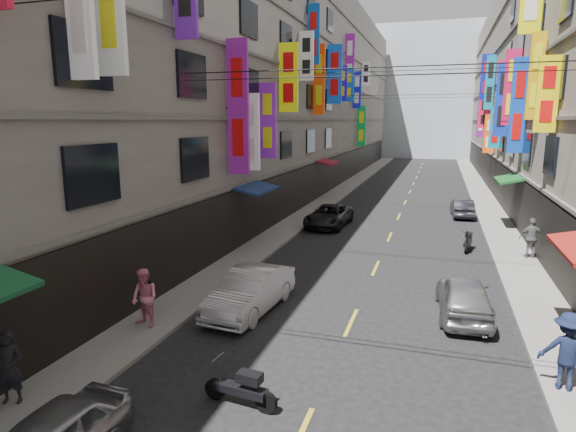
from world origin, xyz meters
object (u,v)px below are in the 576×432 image
Objects in this scene: car_left_mid at (250,291)px; scooter_crossing at (241,388)px; scooter_far_right at (468,242)px; pedestrian_lnear at (9,367)px; pedestrian_rfar at (532,238)px; car_right_mid at (464,297)px; pedestrian_lfar at (145,298)px; car_right_far at (462,208)px; car_left_far at (329,216)px; pedestrian_rnear at (568,351)px.

scooter_crossing is at bearing -65.41° from car_left_mid.
scooter_crossing is at bearing 78.97° from scooter_far_right.
pedestrian_lnear is at bearing -109.11° from car_left_mid.
car_left_mid is 2.35× the size of pedestrian_rfar.
car_right_mid is 8.42m from pedestrian_rfar.
scooter_crossing is at bearing 50.71° from car_right_mid.
pedestrian_rfar reaches higher than car_left_mid.
car_left_mid is 3.44m from pedestrian_lfar.
car_right_far is 28.02m from pedestrian_lnear.
car_right_far is (0.60, 17.63, -0.08)m from car_right_mid.
car_left_far is 11.27m from pedestrian_rfar.
scooter_far_right is 8.76m from car_right_mid.
car_right_mid is at bearing -53.45° from pedestrian_rnear.
car_right_far is 23.79m from pedestrian_lfar.
pedestrian_lfar reaches higher than scooter_far_right.
car_left_mid is at bearing 63.13° from scooter_far_right.
pedestrian_rnear reaches higher than car_right_mid.
car_right_far is (7.40, 19.27, -0.12)m from car_left_mid.
scooter_far_right is at bearing 70.29° from pedestrian_lfar.
car_left_far is 2.79× the size of pedestrian_lnear.
pedestrian_rnear is at bearing 113.73° from car_right_mid.
pedestrian_rnear is (2.07, -4.05, 0.38)m from car_right_mid.
scooter_crossing is 8.44m from car_right_mid.
car_left_mid is at bearing 10.24° from car_right_mid.
scooter_far_right is 0.49× the size of car_right_far.
car_left_far is 1.17× the size of car_right_mid.
pedestrian_rfar is at bearing -115.75° from car_right_mid.
car_right_mid is 12.91m from pedestrian_lnear.
car_right_mid is 4.57m from pedestrian_rnear.
pedestrian_lfar is (-4.35, 2.83, 0.59)m from scooter_crossing.
pedestrian_rnear is 11.88m from pedestrian_rfar.
car_right_mid is (7.21, -12.07, 0.03)m from car_left_far.
car_right_far is at bearing 83.41° from pedestrian_lfar.
pedestrian_lnear is at bearing 114.33° from scooter_crossing.
scooter_far_right is at bearing 59.61° from car_left_mid.
pedestrian_rnear is at bearing 105.19° from scooter_far_right.
scooter_far_right is 0.97× the size of pedestrian_rfar.
pedestrian_lfar is (-9.85, -12.74, 0.59)m from scooter_far_right.
pedestrian_lfar is 0.97× the size of pedestrian_rnear.
pedestrian_rfar is (1.13, 11.83, -0.01)m from pedestrian_rnear.
car_left_mid is at bearing 26.24° from scooter_crossing.
pedestrian_lfar reaches higher than car_left_mid.
car_left_far is 2.52× the size of pedestrian_rfar.
car_right_mid reaches higher than car_left_far.
scooter_far_right is at bearing 35.91° from pedestrian_lnear.
car_left_far is 1.28× the size of car_right_far.
car_right_far is 1.97× the size of pedestrian_rfar.
car_left_mid is 7.00m from car_right_mid.
pedestrian_lnear is 0.92× the size of pedestrian_lfar.
car_left_mid is at bearing 65.49° from car_right_far.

